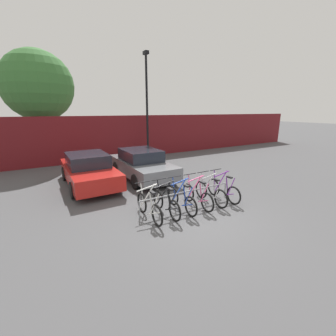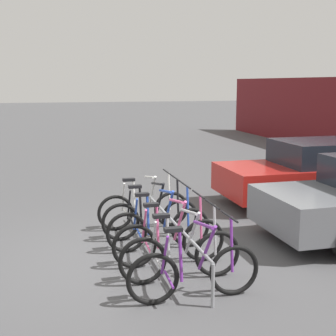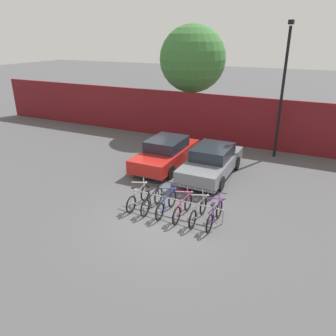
{
  "view_description": "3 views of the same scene",
  "coord_description": "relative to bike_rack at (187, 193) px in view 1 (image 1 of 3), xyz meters",
  "views": [
    {
      "loc": [
        -4.0,
        -5.16,
        3.21
      ],
      "look_at": [
        -0.41,
        0.97,
        1.38
      ],
      "focal_mm": 24.0,
      "sensor_mm": 36.0,
      "label": 1
    },
    {
      "loc": [
        6.83,
        -1.18,
        2.65
      ],
      "look_at": [
        -0.94,
        0.88,
        1.19
      ],
      "focal_mm": 50.0,
      "sensor_mm": 36.0,
      "label": 2
    },
    {
      "loc": [
        4.46,
        -8.93,
        6.09
      ],
      "look_at": [
        -0.8,
        2.0,
        1.13
      ],
      "focal_mm": 35.0,
      "sensor_mm": 36.0,
      "label": 3
    }
  ],
  "objects": [
    {
      "name": "bicycle_silver",
      "position": [
        0.91,
        -0.15,
        -0.11
      ],
      "size": [
        0.68,
        1.71,
        1.05
      ],
      "rotation": [
        0.0,
        0.0,
        0.05
      ],
      "color": "black",
      "rests_on": "ground"
    },
    {
      "name": "hoarding_wall",
      "position": [
        -0.17,
        8.82,
        0.95
      ],
      "size": [
        36.0,
        0.16,
        2.88
      ],
      "primitive_type": "cube",
      "color": "maroon",
      "rests_on": "ground"
    },
    {
      "name": "ground_plane",
      "position": [
        -0.17,
        -0.68,
        -0.48
      ],
      "size": [
        120.0,
        120.0,
        0.0
      ],
      "primitive_type": "plane",
      "color": "#4C4C4F"
    },
    {
      "name": "bicycle_white",
      "position": [
        -1.51,
        -0.15,
        -0.11
      ],
      "size": [
        0.68,
        1.71,
        1.05
      ],
      "rotation": [
        0.0,
        0.0,
        0.02
      ],
      "color": "black",
      "rests_on": "ground"
    },
    {
      "name": "tree_behind_hoarding",
      "position": [
        -3.71,
        10.62,
        4.15
      ],
      "size": [
        4.18,
        4.18,
        6.75
      ],
      "color": "brown",
      "rests_on": "ground"
    },
    {
      "name": "car_red",
      "position": [
        -2.39,
        4.05,
        0.21
      ],
      "size": [
        1.91,
        4.42,
        1.4
      ],
      "color": "red",
      "rests_on": "ground"
    },
    {
      "name": "lamp_post",
      "position": [
        2.26,
        7.83,
        3.24
      ],
      "size": [
        0.24,
        0.44,
        6.73
      ],
      "color": "black",
      "rests_on": "ground"
    },
    {
      "name": "car_grey",
      "position": [
        0.03,
        3.86,
        0.21
      ],
      "size": [
        1.91,
        4.44,
        1.4
      ],
      "color": "slate",
      "rests_on": "ground"
    },
    {
      "name": "bicycle_purple",
      "position": [
        1.51,
        -0.15,
        -0.11
      ],
      "size": [
        0.68,
        1.71,
        1.05
      ],
      "rotation": [
        0.0,
        0.0,
        -0.06
      ],
      "color": "black",
      "rests_on": "ground"
    },
    {
      "name": "bicycle_blue",
      "position": [
        -0.33,
        -0.15,
        -0.11
      ],
      "size": [
        0.68,
        1.71,
        1.05
      ],
      "rotation": [
        0.0,
        0.0,
        0.01
      ],
      "color": "black",
      "rests_on": "ground"
    },
    {
      "name": "bicycle_pink",
      "position": [
        0.32,
        -0.15,
        -0.11
      ],
      "size": [
        0.68,
        1.71,
        1.05
      ],
      "rotation": [
        0.0,
        0.0,
        0.06
      ],
      "color": "black",
      "rests_on": "ground"
    },
    {
      "name": "bike_rack",
      "position": [
        0.0,
        0.0,
        0.0
      ],
      "size": [
        3.56,
        0.04,
        0.57
      ],
      "color": "gray",
      "rests_on": "ground"
    },
    {
      "name": "bicycle_black",
      "position": [
        -0.92,
        -0.15,
        -0.11
      ],
      "size": [
        0.68,
        1.71,
        1.05
      ],
      "rotation": [
        0.0,
        0.0,
        0.03
      ],
      "color": "black",
      "rests_on": "ground"
    }
  ]
}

